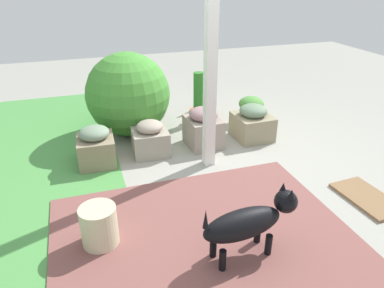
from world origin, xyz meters
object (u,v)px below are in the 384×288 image
(stone_planter_near, at_px, (203,128))
(terracotta_pot_spiky, at_px, (206,92))
(stone_planter_mid, at_px, (150,139))
(dog, at_px, (249,222))
(stone_planter_nearest, at_px, (252,123))
(stone_planter_far, at_px, (96,147))
(ceramic_urn, at_px, (99,227))
(doormat, at_px, (367,198))
(porch_pillar, at_px, (210,67))
(round_shrub, at_px, (128,95))
(terracotta_pot_tall, at_px, (198,105))
(terracotta_pot_broad, at_px, (251,108))

(stone_planter_near, bearing_deg, terracotta_pot_spiky, -21.29)
(stone_planter_mid, xyz_separation_m, dog, (-1.86, -0.34, 0.12))
(stone_planter_nearest, height_order, stone_planter_far, stone_planter_nearest)
(ceramic_urn, distance_m, doormat, 2.47)
(porch_pillar, relative_size, stone_planter_mid, 5.17)
(ceramic_urn, relative_size, doormat, 0.55)
(round_shrub, distance_m, dog, 2.58)
(round_shrub, xyz_separation_m, dog, (-2.52, -0.47, -0.22))
(dog, xyz_separation_m, ceramic_urn, (0.46, 1.05, -0.14))
(ceramic_urn, bearing_deg, terracotta_pot_tall, -36.04)
(stone_planter_far, distance_m, terracotta_pot_spiky, 2.13)
(round_shrub, bearing_deg, ceramic_urn, 164.34)
(stone_planter_nearest, distance_m, terracotta_pot_spiky, 1.19)
(stone_planter_near, relative_size, terracotta_pot_tall, 0.68)
(stone_planter_near, height_order, stone_planter_mid, stone_planter_near)
(porch_pillar, bearing_deg, dog, 171.27)
(stone_planter_near, bearing_deg, porch_pillar, 167.64)
(dog, bearing_deg, stone_planter_mid, 10.46)
(stone_planter_near, bearing_deg, ceramic_urn, 136.12)
(porch_pillar, height_order, dog, porch_pillar)
(stone_planter_far, height_order, round_shrub, round_shrub)
(terracotta_pot_tall, bearing_deg, stone_planter_mid, 130.89)
(terracotta_pot_tall, distance_m, terracotta_pot_spiky, 0.55)
(terracotta_pot_broad, height_order, doormat, terracotta_pot_broad)
(stone_planter_far, relative_size, terracotta_pot_spiky, 0.78)
(dog, bearing_deg, doormat, -77.76)
(dog, bearing_deg, stone_planter_far, 27.85)
(stone_planter_near, distance_m, terracotta_pot_tall, 0.72)
(stone_planter_near, height_order, ceramic_urn, stone_planter_near)
(stone_planter_near, distance_m, terracotta_pot_broad, 1.01)
(porch_pillar, height_order, stone_planter_near, porch_pillar)
(dog, bearing_deg, stone_planter_near, -9.61)
(stone_planter_far, distance_m, round_shrub, 0.92)
(terracotta_pot_tall, xyz_separation_m, terracotta_pot_spiky, (0.47, -0.28, 0.01))
(terracotta_pot_broad, relative_size, doormat, 0.59)
(stone_planter_near, distance_m, round_shrub, 1.06)
(porch_pillar, height_order, round_shrub, porch_pillar)
(stone_planter_nearest, height_order, round_shrub, round_shrub)
(stone_planter_nearest, relative_size, ceramic_urn, 1.39)
(stone_planter_mid, distance_m, stone_planter_far, 0.62)
(round_shrub, distance_m, terracotta_pot_broad, 1.71)
(stone_planter_far, height_order, terracotta_pot_tall, terracotta_pot_tall)
(ceramic_urn, xyz_separation_m, doormat, (-0.16, -2.46, -0.16))
(terracotta_pot_tall, distance_m, ceramic_urn, 2.62)
(round_shrub, bearing_deg, porch_pillar, -147.76)
(stone_planter_nearest, relative_size, doormat, 0.76)
(terracotta_pot_tall, relative_size, terracotta_pot_spiky, 1.27)
(stone_planter_near, relative_size, stone_planter_far, 1.10)
(ceramic_urn, bearing_deg, terracotta_pot_broad, -49.70)
(stone_planter_mid, relative_size, terracotta_pot_tall, 0.59)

